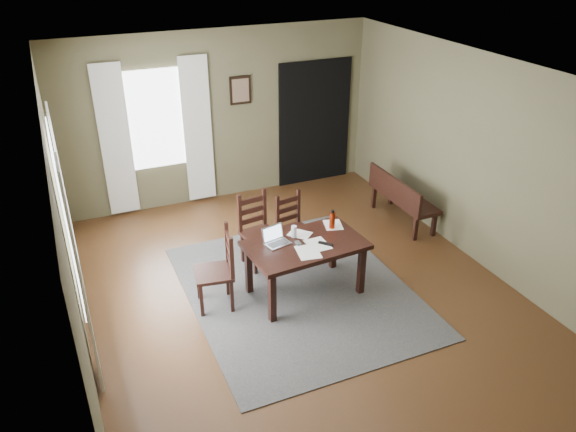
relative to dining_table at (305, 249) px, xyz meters
name	(u,v)px	position (x,y,z in m)	size (l,w,h in m)	color
ground	(298,290)	(-0.06, 0.07, -0.62)	(5.00, 6.00, 0.01)	#492C16
room_shell	(299,155)	(-0.06, 0.07, 1.18)	(5.02, 6.02, 2.71)	brown
rug	(298,290)	(-0.06, 0.07, -0.61)	(2.60, 3.20, 0.01)	#404040
dining_table	(305,249)	(0.00, 0.00, 0.00)	(1.44, 0.93, 0.69)	black
chair_end	(218,270)	(-1.03, 0.17, -0.13)	(0.50, 0.50, 0.99)	black
chair_back_left	(258,231)	(-0.28, 0.87, -0.14)	(0.49, 0.49, 0.98)	black
chair_back_right	(293,228)	(0.21, 0.83, -0.18)	(0.46, 0.46, 0.90)	black
bench	(400,195)	(2.09, 1.11, -0.17)	(0.43, 1.32, 0.75)	black
laptop	(275,239)	(-0.32, 0.15, 0.14)	(0.33, 0.29, 0.20)	#B7B7BC
computer_mouse	(298,243)	(-0.09, 0.01, 0.10)	(0.05, 0.09, 0.03)	#3F3F42
tv_remote	(326,244)	(0.20, -0.12, 0.10)	(0.05, 0.18, 0.02)	black
drinking_glass	(294,231)	(-0.06, 0.19, 0.16)	(0.07, 0.07, 0.14)	silver
water_bottle	(332,220)	(0.46, 0.20, 0.20)	(0.09, 0.09, 0.25)	#9D260C
paper_b	(318,244)	(0.12, -0.09, 0.09)	(0.24, 0.31, 0.00)	white
paper_c	(300,234)	(0.03, 0.22, 0.09)	(0.20, 0.26, 0.00)	white
paper_d	(333,225)	(0.51, 0.27, 0.09)	(0.21, 0.28, 0.00)	white
paper_e	(308,252)	(-0.06, -0.20, 0.09)	(0.25, 0.33, 0.00)	white
window_left	(65,217)	(-2.53, 0.27, 0.83)	(0.01, 1.30, 1.70)	white
window_back	(155,120)	(-1.06, 3.04, 0.83)	(1.00, 0.01, 1.50)	white
curtain_left_near	(81,280)	(-2.50, -0.55, 0.58)	(0.03, 0.48, 2.30)	silver
curtain_left_far	(67,205)	(-2.50, 1.09, 0.58)	(0.03, 0.48, 2.30)	silver
curtain_back_left	(116,142)	(-1.68, 3.01, 0.58)	(0.44, 0.03, 2.30)	silver
curtain_back_right	(198,131)	(-0.44, 3.01, 0.58)	(0.44, 0.03, 2.30)	silver
framed_picture	(240,90)	(0.29, 3.04, 1.13)	(0.34, 0.03, 0.44)	black
doorway_back	(315,123)	(1.59, 3.04, 0.43)	(1.30, 0.03, 2.10)	black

